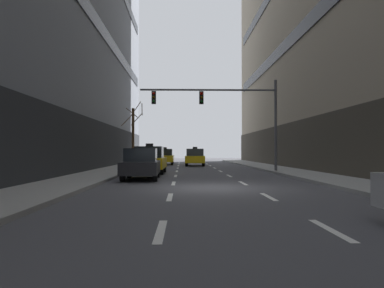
% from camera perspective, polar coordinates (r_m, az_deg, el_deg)
% --- Properties ---
extents(ground_plane, '(120.00, 120.00, 0.00)m').
position_cam_1_polar(ground_plane, '(14.99, 2.99, -6.53)').
color(ground_plane, '#424247').
extents(sidewalk_left, '(2.82, 80.00, 0.14)m').
position_cam_1_polar(sidewalk_left, '(15.72, -19.65, -5.96)').
color(sidewalk_left, gray).
rests_on(sidewalk_left, ground).
extents(sidewalk_right, '(2.82, 80.00, 0.14)m').
position_cam_1_polar(sidewalk_right, '(16.58, 24.37, -5.67)').
color(sidewalk_right, gray).
rests_on(sidewalk_right, ground).
extents(lane_stripe_l1_s2, '(0.16, 2.00, 0.01)m').
position_cam_1_polar(lane_stripe_l1_s2, '(7.04, -4.70, -12.78)').
color(lane_stripe_l1_s2, silver).
rests_on(lane_stripe_l1_s2, ground).
extents(lane_stripe_l1_s3, '(0.16, 2.00, 0.01)m').
position_cam_1_polar(lane_stripe_l1_s3, '(11.97, -3.33, -7.90)').
color(lane_stripe_l1_s3, silver).
rests_on(lane_stripe_l1_s3, ground).
extents(lane_stripe_l1_s4, '(0.16, 2.00, 0.01)m').
position_cam_1_polar(lane_stripe_l1_s4, '(16.94, -2.77, -5.88)').
color(lane_stripe_l1_s4, silver).
rests_on(lane_stripe_l1_s4, ground).
extents(lane_stripe_l1_s5, '(0.16, 2.00, 0.01)m').
position_cam_1_polar(lane_stripe_l1_s5, '(21.93, -2.47, -4.78)').
color(lane_stripe_l1_s5, silver).
rests_on(lane_stripe_l1_s5, ground).
extents(lane_stripe_l1_s6, '(0.16, 2.00, 0.01)m').
position_cam_1_polar(lane_stripe_l1_s6, '(26.92, -2.28, -4.08)').
color(lane_stripe_l1_s6, silver).
rests_on(lane_stripe_l1_s6, ground).
extents(lane_stripe_l1_s7, '(0.16, 2.00, 0.01)m').
position_cam_1_polar(lane_stripe_l1_s7, '(31.91, -2.15, -3.60)').
color(lane_stripe_l1_s7, silver).
rests_on(lane_stripe_l1_s7, ground).
extents(lane_stripe_l1_s8, '(0.16, 2.00, 0.01)m').
position_cam_1_polar(lane_stripe_l1_s8, '(36.91, -2.05, -3.26)').
color(lane_stripe_l1_s8, silver).
rests_on(lane_stripe_l1_s8, ground).
extents(lane_stripe_l1_s9, '(0.16, 2.00, 0.01)m').
position_cam_1_polar(lane_stripe_l1_s9, '(41.91, -1.98, -2.99)').
color(lane_stripe_l1_s9, silver).
rests_on(lane_stripe_l1_s9, ground).
extents(lane_stripe_l1_s10, '(0.16, 2.00, 0.01)m').
position_cam_1_polar(lane_stripe_l1_s10, '(46.90, -1.92, -2.78)').
color(lane_stripe_l1_s10, silver).
rests_on(lane_stripe_l1_s10, ground).
extents(lane_stripe_l2_s2, '(0.16, 2.00, 0.01)m').
position_cam_1_polar(lane_stripe_l2_s2, '(7.53, 20.00, -11.95)').
color(lane_stripe_l2_s2, silver).
rests_on(lane_stripe_l2_s2, ground).
extents(lane_stripe_l2_s3, '(0.16, 2.00, 0.01)m').
position_cam_1_polar(lane_stripe_l2_s3, '(12.26, 11.35, -7.72)').
color(lane_stripe_l2_s3, silver).
rests_on(lane_stripe_l2_s3, ground).
extents(lane_stripe_l2_s4, '(0.16, 2.00, 0.01)m').
position_cam_1_polar(lane_stripe_l2_s4, '(17.15, 7.63, -5.81)').
color(lane_stripe_l2_s4, silver).
rests_on(lane_stripe_l2_s4, ground).
extents(lane_stripe_l2_s5, '(0.16, 2.00, 0.01)m').
position_cam_1_polar(lane_stripe_l2_s5, '(22.09, 5.58, -4.75)').
color(lane_stripe_l2_s5, silver).
rests_on(lane_stripe_l2_s5, ground).
extents(lane_stripe_l2_s6, '(0.16, 2.00, 0.01)m').
position_cam_1_polar(lane_stripe_l2_s6, '(27.05, 4.28, -4.06)').
color(lane_stripe_l2_s6, silver).
rests_on(lane_stripe_l2_s6, ground).
extents(lane_stripe_l2_s7, '(0.16, 2.00, 0.01)m').
position_cam_1_polar(lane_stripe_l2_s7, '(32.03, 3.39, -3.59)').
color(lane_stripe_l2_s7, silver).
rests_on(lane_stripe_l2_s7, ground).
extents(lane_stripe_l2_s8, '(0.16, 2.00, 0.01)m').
position_cam_1_polar(lane_stripe_l2_s8, '(37.01, 2.73, -3.25)').
color(lane_stripe_l2_s8, silver).
rests_on(lane_stripe_l2_s8, ground).
extents(lane_stripe_l2_s9, '(0.16, 2.00, 0.01)m').
position_cam_1_polar(lane_stripe_l2_s9, '(41.99, 2.24, -2.99)').
color(lane_stripe_l2_s9, silver).
rests_on(lane_stripe_l2_s9, ground).
extents(lane_stripe_l2_s10, '(0.16, 2.00, 0.01)m').
position_cam_1_polar(lane_stripe_l2_s10, '(46.98, 1.84, -2.78)').
color(lane_stripe_l2_s10, silver).
rests_on(lane_stripe_l2_s10, ground).
extents(taxi_driving_0, '(1.97, 4.43, 1.82)m').
position_cam_1_polar(taxi_driving_0, '(36.47, 0.46, -2.02)').
color(taxi_driving_0, black).
rests_on(taxi_driving_0, ground).
extents(taxi_driving_1, '(1.84, 4.37, 1.81)m').
position_cam_1_polar(taxi_driving_1, '(39.74, -4.11, -1.94)').
color(taxi_driving_1, black).
rests_on(taxi_driving_1, ground).
extents(taxi_driving_2, '(1.98, 4.60, 1.90)m').
position_cam_1_polar(taxi_driving_2, '(24.40, -6.34, -2.41)').
color(taxi_driving_2, black).
rests_on(taxi_driving_2, ground).
extents(car_driving_3, '(1.81, 4.18, 1.56)m').
position_cam_1_polar(car_driving_3, '(19.22, -7.59, -3.02)').
color(car_driving_3, black).
rests_on(car_driving_3, ground).
extents(traffic_signal_0, '(9.04, 0.35, 6.00)m').
position_cam_1_polar(traffic_signal_0, '(25.39, 5.26, 5.53)').
color(traffic_signal_0, '#4C4C51').
rests_on(traffic_signal_0, sidewalk_right).
extents(street_tree_0, '(2.00, 1.83, 5.96)m').
position_cam_1_polar(street_tree_0, '(35.96, -8.78, 1.48)').
color(street_tree_0, '#4C3823').
rests_on(street_tree_0, sidewalk_left).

